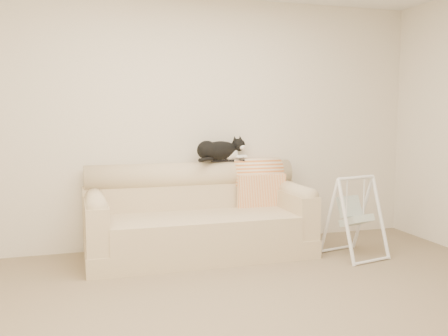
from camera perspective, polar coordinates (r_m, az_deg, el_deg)
The scene contains 8 objects.
ground_plane at distance 3.66m, azimuth 4.46°, elevation -16.32°, with size 5.00×5.00×0.00m, color #6F5F49.
room_shell at distance 3.38m, azimuth 4.68°, elevation 8.30°, with size 5.04×4.04×2.60m.
sofa at distance 5.02m, azimuth -3.03°, elevation -5.86°, with size 2.20×0.93×0.90m.
remote_a at distance 5.23m, azimuth -0.49°, elevation 0.85°, with size 0.18×0.07×0.03m.
remote_b at distance 5.27m, azimuth 1.47°, elevation 0.87°, with size 0.18×0.10×0.02m.
tuxedo_cat at distance 5.22m, azimuth -0.48°, elevation 2.04°, with size 0.62×0.45×0.26m.
throw_blanket at distance 5.38m, azimuth 3.76°, elevation -0.99°, with size 0.52×0.38×0.58m.
baby_swing at distance 5.07m, azimuth 14.67°, elevation -5.37°, with size 0.59×0.61×0.80m.
Camera 1 is at (-1.24, -3.14, 1.41)m, focal length 40.00 mm.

